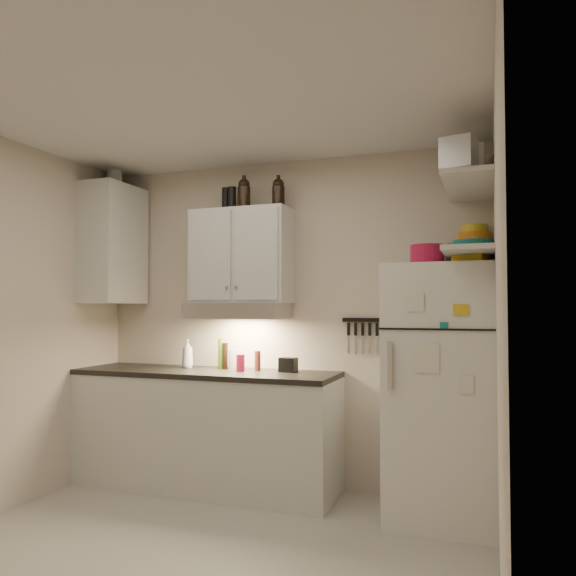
% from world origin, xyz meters
% --- Properties ---
extents(floor, '(3.20, 3.00, 0.02)m').
position_xyz_m(floor, '(0.00, 0.00, -0.01)').
color(floor, '#B3AFA6').
rests_on(floor, ground).
extents(ceiling, '(3.20, 3.00, 0.02)m').
position_xyz_m(ceiling, '(0.00, 0.00, 2.61)').
color(ceiling, silver).
rests_on(ceiling, ground).
extents(back_wall, '(3.20, 0.02, 2.60)m').
position_xyz_m(back_wall, '(0.00, 1.51, 1.30)').
color(back_wall, beige).
rests_on(back_wall, ground).
extents(right_wall, '(0.02, 3.00, 2.60)m').
position_xyz_m(right_wall, '(1.61, 0.00, 1.30)').
color(right_wall, beige).
rests_on(right_wall, ground).
extents(base_cabinet, '(2.10, 0.60, 0.88)m').
position_xyz_m(base_cabinet, '(-0.55, 1.20, 0.44)').
color(base_cabinet, silver).
rests_on(base_cabinet, floor).
extents(countertop, '(2.10, 0.62, 0.04)m').
position_xyz_m(countertop, '(-0.55, 1.20, 0.90)').
color(countertop, black).
rests_on(countertop, base_cabinet).
extents(upper_cabinet, '(0.80, 0.33, 0.75)m').
position_xyz_m(upper_cabinet, '(-0.30, 1.33, 1.83)').
color(upper_cabinet, silver).
rests_on(upper_cabinet, back_wall).
extents(side_cabinet, '(0.33, 0.55, 1.00)m').
position_xyz_m(side_cabinet, '(-1.44, 1.20, 1.95)').
color(side_cabinet, silver).
rests_on(side_cabinet, left_wall).
extents(range_hood, '(0.76, 0.46, 0.12)m').
position_xyz_m(range_hood, '(-0.30, 1.27, 1.39)').
color(range_hood, silver).
rests_on(range_hood, back_wall).
extents(fridge, '(0.70, 0.68, 1.70)m').
position_xyz_m(fridge, '(1.25, 1.16, 0.85)').
color(fridge, white).
rests_on(fridge, floor).
extents(shelf_hi, '(0.30, 0.95, 0.03)m').
position_xyz_m(shelf_hi, '(1.45, 1.02, 2.20)').
color(shelf_hi, silver).
rests_on(shelf_hi, right_wall).
extents(shelf_lo, '(0.30, 0.95, 0.03)m').
position_xyz_m(shelf_lo, '(1.45, 1.02, 1.76)').
color(shelf_lo, silver).
rests_on(shelf_lo, right_wall).
extents(knife_strip, '(0.42, 0.02, 0.03)m').
position_xyz_m(knife_strip, '(0.70, 1.49, 1.32)').
color(knife_strip, black).
rests_on(knife_strip, back_wall).
extents(dutch_oven, '(0.24, 0.24, 0.13)m').
position_xyz_m(dutch_oven, '(1.18, 1.06, 1.77)').
color(dutch_oven, '#A9133D').
rests_on(dutch_oven, fridge).
extents(book_stack, '(0.27, 0.30, 0.08)m').
position_xyz_m(book_stack, '(1.47, 1.02, 1.74)').
color(book_stack, gold).
rests_on(book_stack, fridge).
extents(spice_jar, '(0.07, 0.07, 0.11)m').
position_xyz_m(spice_jar, '(1.32, 1.18, 1.75)').
color(spice_jar, silver).
rests_on(spice_jar, fridge).
extents(stock_pot, '(0.40, 0.40, 0.22)m').
position_xyz_m(stock_pot, '(1.50, 1.32, 2.32)').
color(stock_pot, silver).
rests_on(stock_pot, shelf_hi).
extents(tin_a, '(0.25, 0.23, 0.22)m').
position_xyz_m(tin_a, '(1.42, 0.97, 2.33)').
color(tin_a, '#AAAAAD').
rests_on(tin_a, shelf_hi).
extents(tin_b, '(0.22, 0.22, 0.18)m').
position_xyz_m(tin_b, '(1.41, 0.64, 2.31)').
color(tin_b, '#AAAAAD').
rests_on(tin_b, shelf_hi).
extents(bowl_teal, '(0.28, 0.28, 0.11)m').
position_xyz_m(bowl_teal, '(1.46, 1.40, 1.83)').
color(bowl_teal, '#157478').
rests_on(bowl_teal, shelf_lo).
extents(bowl_orange, '(0.22, 0.22, 0.07)m').
position_xyz_m(bowl_orange, '(1.47, 1.49, 1.92)').
color(bowl_orange, orange).
rests_on(bowl_orange, bowl_teal).
extents(bowl_yellow, '(0.18, 0.18, 0.06)m').
position_xyz_m(bowl_yellow, '(1.47, 1.49, 1.98)').
color(bowl_yellow, gold).
rests_on(bowl_yellow, bowl_orange).
extents(plates, '(0.26, 0.26, 0.06)m').
position_xyz_m(plates, '(1.41, 1.08, 1.80)').
color(plates, '#157478').
rests_on(plates, shelf_lo).
extents(growler_a, '(0.11, 0.11, 0.24)m').
position_xyz_m(growler_a, '(-0.26, 1.28, 2.32)').
color(growler_a, black).
rests_on(growler_a, upper_cabinet).
extents(growler_b, '(0.12, 0.12, 0.24)m').
position_xyz_m(growler_b, '(0.01, 1.34, 2.32)').
color(growler_b, black).
rests_on(growler_b, upper_cabinet).
extents(thermos_a, '(0.07, 0.07, 0.19)m').
position_xyz_m(thermos_a, '(-0.38, 1.32, 2.29)').
color(thermos_a, black).
rests_on(thermos_a, upper_cabinet).
extents(thermos_b, '(0.09, 0.09, 0.20)m').
position_xyz_m(thermos_b, '(-0.46, 1.37, 2.30)').
color(thermos_b, black).
rests_on(thermos_b, upper_cabinet).
extents(side_jar, '(0.16, 0.16, 0.17)m').
position_xyz_m(side_jar, '(-1.49, 1.28, 2.54)').
color(side_jar, silver).
rests_on(side_jar, side_cabinet).
extents(soap_bottle, '(0.13, 0.13, 0.26)m').
position_xyz_m(soap_bottle, '(-0.78, 1.32, 1.05)').
color(soap_bottle, silver).
rests_on(soap_bottle, countertop).
extents(pepper_mill, '(0.06, 0.06, 0.16)m').
position_xyz_m(pepper_mill, '(-0.15, 1.31, 1.00)').
color(pepper_mill, maroon).
rests_on(pepper_mill, countertop).
extents(oil_bottle, '(0.06, 0.06, 0.25)m').
position_xyz_m(oil_bottle, '(-0.49, 1.35, 1.04)').
color(oil_bottle, '#435B16').
rests_on(oil_bottle, countertop).
extents(vinegar_bottle, '(0.05, 0.05, 0.21)m').
position_xyz_m(vinegar_bottle, '(-0.44, 1.33, 1.03)').
color(vinegar_bottle, black).
rests_on(vinegar_bottle, countertop).
extents(clear_bottle, '(0.06, 0.06, 0.16)m').
position_xyz_m(clear_bottle, '(-0.37, 1.30, 1.00)').
color(clear_bottle, silver).
rests_on(clear_bottle, countertop).
extents(red_jar, '(0.09, 0.09, 0.13)m').
position_xyz_m(red_jar, '(-0.26, 1.22, 0.99)').
color(red_jar, '#A9133D').
rests_on(red_jar, countertop).
extents(caddy, '(0.13, 0.10, 0.11)m').
position_xyz_m(caddy, '(0.10, 1.31, 0.98)').
color(caddy, black).
rests_on(caddy, countertop).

